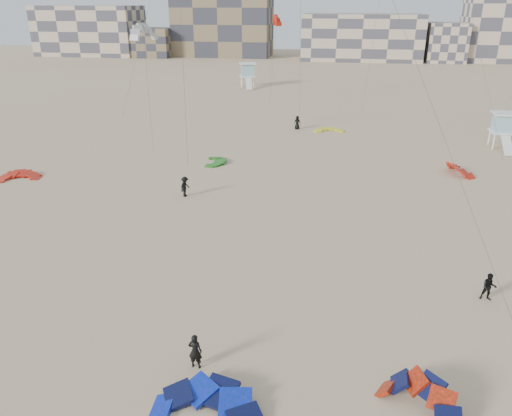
% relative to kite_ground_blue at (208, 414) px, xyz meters
% --- Properties ---
extents(ground, '(320.00, 320.00, 0.00)m').
position_rel_kite_ground_blue_xyz_m(ground, '(-1.29, 3.20, 0.00)').
color(ground, tan).
rests_on(ground, ground).
extents(kite_ground_blue, '(5.58, 5.75, 2.37)m').
position_rel_kite_ground_blue_xyz_m(kite_ground_blue, '(0.00, 0.00, 0.00)').
color(kite_ground_blue, '#171DD8').
rests_on(kite_ground_blue, ground).
extents(kite_ground_orange, '(4.88, 4.88, 3.46)m').
position_rel_kite_ground_blue_xyz_m(kite_ground_orange, '(8.19, 1.56, 0.00)').
color(kite_ground_orange, red).
rests_on(kite_ground_orange, ground).
extents(kite_ground_red, '(5.07, 5.19, 1.80)m').
position_rel_kite_ground_blue_xyz_m(kite_ground_red, '(-24.35, 24.51, 0.00)').
color(kite_ground_red, red).
rests_on(kite_ground_red, ground).
extents(kite_ground_green, '(3.74, 3.55, 0.97)m').
position_rel_kite_ground_blue_xyz_m(kite_ground_green, '(-7.83, 32.37, 0.00)').
color(kite_ground_green, '#217B14').
rests_on(kite_ground_green, ground).
extents(kite_ground_red_far, '(4.20, 4.09, 3.02)m').
position_rel_kite_ground_blue_xyz_m(kite_ground_red_far, '(15.73, 32.81, 0.00)').
color(kite_ground_red_far, red).
rests_on(kite_ground_red_far, ground).
extents(kite_ground_yellow, '(4.00, 4.14, 0.59)m').
position_rel_kite_ground_blue_xyz_m(kite_ground_yellow, '(3.04, 47.67, 0.00)').
color(kite_ground_yellow, yellow).
rests_on(kite_ground_yellow, ground).
extents(kitesurfer_main, '(0.64, 0.44, 1.71)m').
position_rel_kite_ground_blue_xyz_m(kitesurfer_main, '(-1.25, 2.60, 0.85)').
color(kitesurfer_main, black).
rests_on(kitesurfer_main, ground).
extents(kitesurfer_b, '(0.81, 0.65, 1.58)m').
position_rel_kite_ground_blue_xyz_m(kitesurfer_b, '(12.86, 10.49, 0.79)').
color(kitesurfer_b, black).
rests_on(kitesurfer_b, ground).
extents(kitesurfer_c, '(0.92, 1.24, 1.72)m').
position_rel_kite_ground_blue_xyz_m(kitesurfer_c, '(-7.95, 22.77, 0.86)').
color(kitesurfer_c, black).
rests_on(kitesurfer_c, ground).
extents(kitesurfer_e, '(0.90, 0.65, 1.71)m').
position_rel_kite_ground_blue_xyz_m(kitesurfer_e, '(-0.98, 48.03, 0.85)').
color(kitesurfer_e, black).
rests_on(kitesurfer_e, ground).
extents(kite_fly_grey, '(4.20, 5.86, 12.30)m').
position_rel_kite_ground_blue_xyz_m(kite_fly_grey, '(-15.65, 35.78, 12.03)').
color(kite_fly_grey, silver).
rests_on(kite_fly_grey, ground).
extents(kite_fly_red, '(3.63, 3.59, 12.47)m').
position_rel_kite_ground_blue_xyz_m(kite_fly_red, '(-5.66, 62.52, 12.37)').
color(kite_fly_red, red).
rests_on(kite_fly_red, ground).
extents(lifeguard_tower_near, '(2.77, 5.26, 3.84)m').
position_rel_kite_ground_blue_xyz_m(lifeguard_tower_near, '(22.17, 43.31, 1.91)').
color(lifeguard_tower_near, white).
rests_on(lifeguard_tower_near, ground).
extents(lifeguard_tower_far, '(3.76, 6.38, 4.39)m').
position_rel_kite_ground_blue_xyz_m(lifeguard_tower_far, '(-13.44, 80.70, 2.18)').
color(lifeguard_tower_far, white).
rests_on(lifeguard_tower_far, ground).
extents(condo_west_a, '(30.00, 15.00, 14.00)m').
position_rel_kite_ground_blue_xyz_m(condo_west_a, '(-71.29, 133.20, 7.00)').
color(condo_west_a, '#C7AC92').
rests_on(condo_west_a, ground).
extents(condo_west_b, '(28.00, 14.00, 18.00)m').
position_rel_kite_ground_blue_xyz_m(condo_west_b, '(-31.29, 137.20, 9.00)').
color(condo_west_b, '#7A654A').
rests_on(condo_west_b, ground).
extents(condo_mid, '(32.00, 16.00, 12.00)m').
position_rel_kite_ground_blue_xyz_m(condo_mid, '(8.71, 133.20, 6.00)').
color(condo_mid, '#C7AC92').
rests_on(condo_mid, ground).
extents(condo_fill_left, '(12.00, 10.00, 8.00)m').
position_rel_kite_ground_blue_xyz_m(condo_fill_left, '(-51.29, 131.20, 4.00)').
color(condo_fill_left, '#7A654A').
rests_on(condo_fill_left, ground).
extents(condo_fill_right, '(10.00, 10.00, 10.00)m').
position_rel_kite_ground_blue_xyz_m(condo_fill_right, '(30.71, 131.20, 5.00)').
color(condo_fill_right, '#C7AC92').
rests_on(condo_fill_right, ground).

